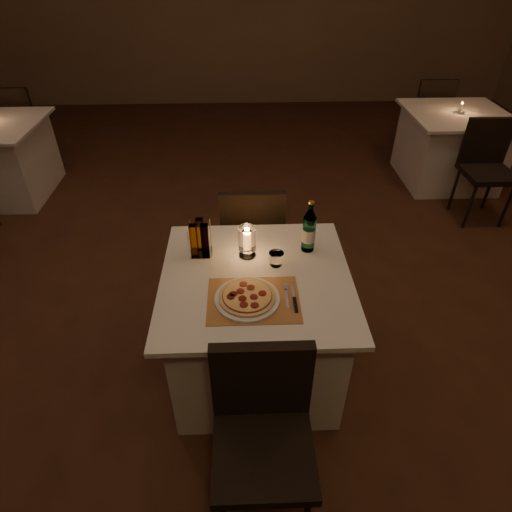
{
  "coord_description": "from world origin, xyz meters",
  "views": [
    {
      "loc": [
        -0.17,
        -2.03,
        2.17
      ],
      "look_at": [
        -0.11,
        -0.29,
        0.86
      ],
      "focal_mm": 30.0,
      "sensor_mm": 36.0,
      "label": 1
    }
  ],
  "objects_px": {
    "chair_far": "(252,231)",
    "hurricane_candle": "(247,240)",
    "main_table": "(256,326)",
    "water_bottle": "(309,231)",
    "neighbor_table_right": "(450,147)",
    "tumbler": "(276,259)",
    "pizza": "(247,296)",
    "chair_near": "(263,421)",
    "plate": "(247,299)"
  },
  "relations": [
    {
      "from": "chair_far",
      "to": "pizza",
      "type": "xyz_separation_m",
      "value": [
        -0.05,
        -0.89,
        0.22
      ]
    },
    {
      "from": "tumbler",
      "to": "hurricane_candle",
      "type": "height_order",
      "value": "hurricane_candle"
    },
    {
      "from": "main_table",
      "to": "pizza",
      "type": "relative_size",
      "value": 3.57
    },
    {
      "from": "water_bottle",
      "to": "hurricane_candle",
      "type": "bearing_deg",
      "value": -172.09
    },
    {
      "from": "chair_far",
      "to": "water_bottle",
      "type": "xyz_separation_m",
      "value": [
        0.3,
        -0.48,
        0.32
      ]
    },
    {
      "from": "chair_far",
      "to": "tumbler",
      "type": "relative_size",
      "value": 11.22
    },
    {
      "from": "chair_far",
      "to": "neighbor_table_right",
      "type": "distance_m",
      "value": 2.8
    },
    {
      "from": "chair_near",
      "to": "water_bottle",
      "type": "distance_m",
      "value": 1.04
    },
    {
      "from": "chair_near",
      "to": "chair_far",
      "type": "height_order",
      "value": "same"
    },
    {
      "from": "hurricane_candle",
      "to": "neighbor_table_right",
      "type": "relative_size",
      "value": 0.19
    },
    {
      "from": "pizza",
      "to": "hurricane_candle",
      "type": "bearing_deg",
      "value": 88.68
    },
    {
      "from": "plate",
      "to": "pizza",
      "type": "bearing_deg",
      "value": -151.91
    },
    {
      "from": "chair_far",
      "to": "tumbler",
      "type": "xyz_separation_m",
      "value": [
        0.11,
        -0.62,
        0.23
      ]
    },
    {
      "from": "main_table",
      "to": "hurricane_candle",
      "type": "height_order",
      "value": "hurricane_candle"
    },
    {
      "from": "plate",
      "to": "tumbler",
      "type": "xyz_separation_m",
      "value": [
        0.16,
        0.28,
        0.03
      ]
    },
    {
      "from": "chair_near",
      "to": "pizza",
      "type": "xyz_separation_m",
      "value": [
        -0.05,
        0.53,
        0.22
      ]
    },
    {
      "from": "plate",
      "to": "water_bottle",
      "type": "height_order",
      "value": "water_bottle"
    },
    {
      "from": "main_table",
      "to": "neighbor_table_right",
      "type": "relative_size",
      "value": 1.0
    },
    {
      "from": "neighbor_table_right",
      "to": "pizza",
      "type": "bearing_deg",
      "value": -129.28
    },
    {
      "from": "chair_far",
      "to": "water_bottle",
      "type": "height_order",
      "value": "water_bottle"
    },
    {
      "from": "chair_near",
      "to": "neighbor_table_right",
      "type": "bearing_deg",
      "value": 56.31
    },
    {
      "from": "main_table",
      "to": "tumbler",
      "type": "bearing_deg",
      "value": 40.75
    },
    {
      "from": "hurricane_candle",
      "to": "pizza",
      "type": "bearing_deg",
      "value": -91.32
    },
    {
      "from": "main_table",
      "to": "water_bottle",
      "type": "height_order",
      "value": "water_bottle"
    },
    {
      "from": "water_bottle",
      "to": "neighbor_table_right",
      "type": "height_order",
      "value": "water_bottle"
    },
    {
      "from": "main_table",
      "to": "chair_near",
      "type": "relative_size",
      "value": 1.11
    },
    {
      "from": "tumbler",
      "to": "neighbor_table_right",
      "type": "xyz_separation_m",
      "value": [
        2.04,
        2.41,
        -0.41
      ]
    },
    {
      "from": "neighbor_table_right",
      "to": "chair_near",
      "type": "bearing_deg",
      "value": -123.69
    },
    {
      "from": "tumbler",
      "to": "plate",
      "type": "bearing_deg",
      "value": -120.31
    },
    {
      "from": "main_table",
      "to": "neighbor_table_right",
      "type": "height_order",
      "value": "same"
    },
    {
      "from": "chair_far",
      "to": "tumbler",
      "type": "height_order",
      "value": "chair_far"
    },
    {
      "from": "tumbler",
      "to": "water_bottle",
      "type": "height_order",
      "value": "water_bottle"
    },
    {
      "from": "main_table",
      "to": "chair_far",
      "type": "height_order",
      "value": "chair_far"
    },
    {
      "from": "main_table",
      "to": "neighbor_table_right",
      "type": "xyz_separation_m",
      "value": [
        2.15,
        2.51,
        0.0
      ]
    },
    {
      "from": "plate",
      "to": "tumbler",
      "type": "distance_m",
      "value": 0.32
    },
    {
      "from": "chair_far",
      "to": "hurricane_candle",
      "type": "height_order",
      "value": "hurricane_candle"
    },
    {
      "from": "chair_near",
      "to": "water_bottle",
      "type": "height_order",
      "value": "water_bottle"
    },
    {
      "from": "water_bottle",
      "to": "neighbor_table_right",
      "type": "relative_size",
      "value": 0.31
    },
    {
      "from": "chair_near",
      "to": "chair_far",
      "type": "distance_m",
      "value": 1.43
    },
    {
      "from": "plate",
      "to": "neighbor_table_right",
      "type": "relative_size",
      "value": 0.32
    },
    {
      "from": "chair_near",
      "to": "neighbor_table_right",
      "type": "xyz_separation_m",
      "value": [
        2.15,
        3.22,
        -0.18
      ]
    },
    {
      "from": "tumbler",
      "to": "hurricane_candle",
      "type": "relative_size",
      "value": 0.43
    },
    {
      "from": "main_table",
      "to": "chair_near",
      "type": "distance_m",
      "value": 0.74
    },
    {
      "from": "tumbler",
      "to": "water_bottle",
      "type": "relative_size",
      "value": 0.26
    },
    {
      "from": "plate",
      "to": "water_bottle",
      "type": "xyz_separation_m",
      "value": [
        0.35,
        0.41,
        0.11
      ]
    },
    {
      "from": "water_bottle",
      "to": "pizza",
      "type": "bearing_deg",
      "value": -130.34
    },
    {
      "from": "pizza",
      "to": "tumbler",
      "type": "bearing_deg",
      "value": 59.65
    },
    {
      "from": "tumbler",
      "to": "neighbor_table_right",
      "type": "height_order",
      "value": "tumbler"
    },
    {
      "from": "hurricane_candle",
      "to": "chair_far",
      "type": "bearing_deg",
      "value": 85.47
    },
    {
      "from": "pizza",
      "to": "water_bottle",
      "type": "relative_size",
      "value": 0.9
    }
  ]
}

